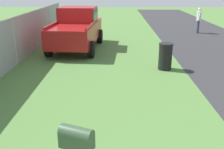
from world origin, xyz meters
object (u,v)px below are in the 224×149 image
at_px(mailbox, 77,146).
at_px(pedestrian, 199,19).
at_px(trash_bin, 165,56).
at_px(pickup_truck, 77,27).

xyz_separation_m(mailbox, pedestrian, (15.05, -6.11, -0.14)).
bearing_deg(mailbox, trash_bin, 2.07).
bearing_deg(mailbox, pedestrian, -0.48).
bearing_deg(trash_bin, pedestrian, -24.16).
bearing_deg(trash_bin, mailbox, 160.46).
distance_m(mailbox, pedestrian, 16.24).
bearing_deg(pedestrian, mailbox, 74.57).
xyz_separation_m(pickup_truck, trash_bin, (-3.54, -3.97, -0.57)).
relative_size(mailbox, pedestrian, 0.83).
bearing_deg(mailbox, pickup_truck, 29.94).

